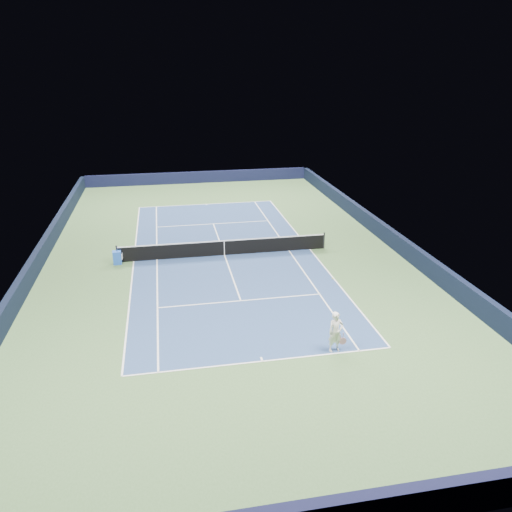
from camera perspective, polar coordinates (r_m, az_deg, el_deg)
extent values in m
plane|color=#3D5D33|center=(30.91, -3.62, 0.10)|extent=(40.00, 40.00, 0.00)
cube|color=black|center=(49.69, -6.60, 8.93)|extent=(22.00, 0.35, 1.10)
cube|color=black|center=(33.68, 14.95, 2.22)|extent=(0.35, 40.00, 1.10)
cube|color=black|center=(31.41, -23.63, -0.31)|extent=(0.35, 40.00, 1.10)
cube|color=navy|center=(30.91, -3.62, 0.11)|extent=(10.97, 23.77, 0.01)
cube|color=white|center=(42.14, -5.70, 5.93)|extent=(10.97, 0.08, 0.00)
cube|color=white|center=(20.43, 0.74, -11.93)|extent=(10.97, 0.08, 0.00)
cube|color=white|center=(31.98, 6.17, 0.78)|extent=(0.08, 23.77, 0.00)
cube|color=white|center=(30.79, -13.80, -0.58)|extent=(0.08, 23.77, 0.00)
cube|color=white|center=(31.63, 3.79, 0.62)|extent=(0.08, 23.77, 0.00)
cube|color=white|center=(30.72, -11.25, -0.41)|extent=(0.08, 23.77, 0.00)
cube|color=white|center=(36.90, -4.90, 3.68)|extent=(8.23, 0.08, 0.00)
cube|color=white|center=(25.11, -1.75, -5.13)|extent=(8.23, 0.08, 0.00)
cube|color=white|center=(30.91, -3.62, 0.12)|extent=(0.08, 12.80, 0.00)
cube|color=white|center=(42.00, -5.68, 5.87)|extent=(0.08, 0.30, 0.00)
cube|color=white|center=(20.55, 0.65, -11.71)|extent=(0.08, 0.30, 0.00)
cylinder|color=black|center=(30.67, -15.58, 0.22)|extent=(0.10, 0.10, 1.07)
cylinder|color=black|center=(32.07, 7.77, 1.77)|extent=(0.10, 0.10, 1.07)
cube|color=black|center=(30.75, -3.64, 0.89)|extent=(12.80, 0.03, 0.91)
cube|color=white|center=(30.58, -3.66, 1.75)|extent=(12.80, 0.04, 0.06)
cube|color=white|center=(30.75, -3.64, 0.89)|extent=(0.05, 0.04, 0.91)
cube|color=blue|center=(30.52, -15.59, -0.17)|extent=(0.52, 0.48, 0.80)
cube|color=silver|center=(30.47, -15.05, -0.04)|extent=(0.06, 0.35, 0.35)
imported|color=white|center=(20.88, 9.09, -8.57)|extent=(0.70, 0.52, 1.78)
cylinder|color=#CC849E|center=(21.04, 9.93, -9.00)|extent=(0.03, 0.03, 0.29)
cylinder|color=black|center=(21.16, 9.89, -9.56)|extent=(0.29, 0.02, 0.29)
cylinder|color=#C47E9C|center=(21.16, 9.89, -9.56)|extent=(0.31, 0.03, 0.31)
sphere|color=gold|center=(20.86, 8.76, -2.54)|extent=(0.07, 0.07, 0.07)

